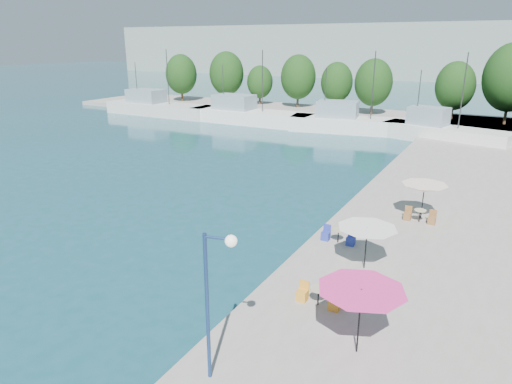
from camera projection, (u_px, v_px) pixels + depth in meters
The scene contains 21 objects.
quay_far at pixel (336, 116), 68.16m from camera, with size 90.00×16.00×0.60m, color gray.
hill_west at pixel (368, 50), 153.17m from camera, with size 180.00×40.00×16.00m, color gray.
trawler_01 at pixel (158, 108), 70.51m from camera, with size 18.06×4.80×10.20m.
trawler_02 at pixel (248, 115), 63.33m from camera, with size 17.96×4.74×10.20m.
trawler_03 at pixel (353, 124), 56.94m from camera, with size 16.95×7.03×10.20m.
trawler_04 at pixel (441, 133), 51.31m from camera, with size 14.22×6.75×10.20m.
tree_01 at pixel (181, 74), 81.00m from camera, with size 5.52×5.52×8.18m.
tree_02 at pixel (227, 74), 78.20m from camera, with size 5.88×5.88×8.71m.
tree_03 at pixel (260, 82), 77.25m from camera, with size 4.36×4.36×6.45m.
tree_04 at pixel (298, 77), 73.31m from camera, with size 5.63×5.63×8.34m.
tree_05 at pixel (337, 82), 71.04m from camera, with size 4.93×4.93×7.29m.
tree_06 at pixel (374, 83), 65.78m from camera, with size 5.40×5.40×7.99m.
tree_07 at pixel (455, 86), 62.11m from camera, with size 5.25×5.25×7.78m.
tree_08 at pixel (512, 77), 57.57m from camera, with size 6.93×6.93×10.26m.
umbrella_pink at pixel (361, 296), 15.14m from camera, with size 3.01×3.01×2.45m.
umbrella_white at pixel (367, 233), 21.13m from camera, with size 2.79×2.79×2.07m.
umbrella_cream at pixel (424, 188), 27.16m from camera, with size 2.69×2.69×2.18m.
cafe_table_01 at pixel (318, 299), 18.55m from camera, with size 1.82×0.70×0.76m.
cafe_table_02 at pixel (338, 237), 24.35m from camera, with size 1.82×0.70×0.76m.
cafe_table_03 at pixel (420, 217), 27.14m from camera, with size 1.82×0.70×0.76m.
street_lamp at pixel (216, 281), 13.49m from camera, with size 1.02×0.44×5.03m.
Camera 1 is at (14.45, 1.39, 10.84)m, focal length 32.00 mm.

